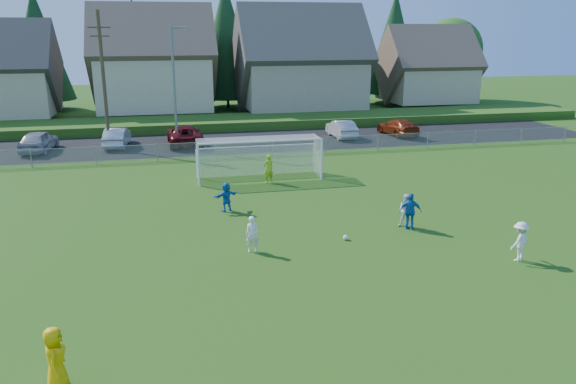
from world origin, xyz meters
name	(u,v)px	position (x,y,z in m)	size (l,w,h in m)	color
ground	(340,296)	(0.00, 0.00, 0.00)	(160.00, 160.00, 0.00)	#193D0C
asphalt_lot	(234,142)	(0.00, 27.50, 0.01)	(60.00, 60.00, 0.00)	black
grass_embankment	(224,122)	(0.00, 35.00, 0.40)	(70.00, 6.00, 0.80)	#1E420F
soccer_ball	(346,237)	(1.85, 4.97, 0.11)	(0.22, 0.22, 0.22)	white
referee	(55,359)	(-8.47, -3.33, 0.86)	(0.84, 0.55, 1.72)	#FFB505
player_white_a	(253,234)	(-2.25, 4.55, 0.75)	(0.55, 0.36, 1.50)	white
player_white_b	(407,211)	(5.03, 5.87, 0.78)	(0.76, 0.59, 1.56)	white
player_white_c	(520,241)	(7.73, 1.38, 0.79)	(1.02, 0.59, 1.58)	white
player_blue_a	(411,211)	(5.12, 5.65, 0.84)	(0.98, 0.41, 1.67)	#135BB4
player_blue_b	(226,197)	(-2.66, 10.07, 0.73)	(1.36, 0.43, 1.46)	#135BB4
goalkeeper	(269,169)	(0.38, 14.85, 0.84)	(0.61, 0.40, 1.69)	#9DCF18
car_a	(38,141)	(-14.49, 27.16, 0.78)	(1.84, 4.58, 1.56)	#9C9EA3
car_b	(117,137)	(-8.97, 27.73, 0.73)	(1.54, 4.42, 1.45)	beige
car_c	(185,135)	(-3.88, 27.32, 0.76)	(2.51, 5.45, 1.51)	#51090F
car_f	(342,129)	(8.98, 27.54, 0.72)	(1.52, 4.37, 1.44)	#B7B7B7
car_g	(398,127)	(13.96, 27.46, 0.69)	(1.94, 4.78, 1.39)	maroon
soccer_goal	(258,152)	(0.00, 16.05, 1.63)	(7.42, 1.90, 2.50)	white
chainlink_fence	(244,148)	(0.00, 22.00, 0.63)	(52.06, 0.06, 1.20)	gray
streetlight	(175,84)	(-4.45, 26.00, 4.84)	(1.38, 0.18, 9.00)	slate
utility_pole	(104,80)	(-9.50, 27.00, 5.15)	(1.60, 0.26, 10.00)	#473321
houses_row	(232,43)	(1.97, 42.46, 7.33)	(53.90, 11.45, 13.27)	tan
tree_row	(217,45)	(1.04, 48.74, 6.91)	(65.98, 12.36, 13.80)	#382616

